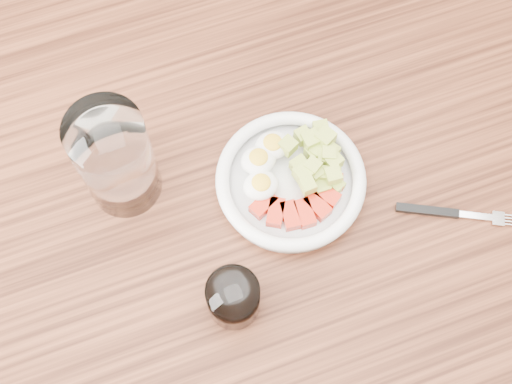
% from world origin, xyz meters
% --- Properties ---
extents(ground, '(4.00, 4.00, 0.00)m').
position_xyz_m(ground, '(0.00, 0.00, 0.00)').
color(ground, brown).
rests_on(ground, ground).
extents(dining_table, '(1.50, 0.90, 0.77)m').
position_xyz_m(dining_table, '(0.00, 0.00, 0.67)').
color(dining_table, brown).
rests_on(dining_table, ground).
extents(bowl, '(0.20, 0.20, 0.05)m').
position_xyz_m(bowl, '(0.04, 0.02, 0.79)').
color(bowl, white).
rests_on(bowl, dining_table).
extents(fork, '(0.16, 0.09, 0.01)m').
position_xyz_m(fork, '(0.22, -0.09, 0.77)').
color(fork, black).
rests_on(fork, dining_table).
extents(water_glass, '(0.10, 0.10, 0.17)m').
position_xyz_m(water_glass, '(-0.17, 0.09, 0.86)').
color(water_glass, white).
rests_on(water_glass, dining_table).
extents(coffee_glass, '(0.07, 0.07, 0.07)m').
position_xyz_m(coffee_glass, '(-0.08, -0.11, 0.81)').
color(coffee_glass, white).
rests_on(coffee_glass, dining_table).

